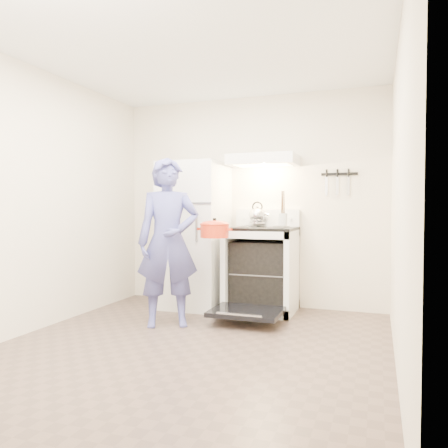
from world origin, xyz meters
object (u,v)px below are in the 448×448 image
at_px(stove_body, 261,271).
at_px(person, 168,242).
at_px(tea_kettle, 257,214).
at_px(dutch_oven, 215,231).
at_px(refrigerator, 194,235).

xyz_separation_m(stove_body, person, (-0.72, -0.90, 0.37)).
xyz_separation_m(tea_kettle, dutch_oven, (-0.23, -0.82, -0.16)).
xyz_separation_m(stove_body, dutch_oven, (-0.33, -0.64, 0.47)).
distance_m(stove_body, person, 1.20).
relative_size(stove_body, tea_kettle, 3.16).
relative_size(refrigerator, stove_body, 1.85).
bearing_deg(stove_body, tea_kettle, 118.07).
bearing_deg(person, dutch_oven, 5.55).
bearing_deg(tea_kettle, stove_body, -61.93).
bearing_deg(tea_kettle, person, -119.69).
xyz_separation_m(person, dutch_oven, (0.39, 0.26, 0.10)).
height_order(stove_body, tea_kettle, tea_kettle).
relative_size(tea_kettle, person, 0.18).
distance_m(refrigerator, person, 0.88).
height_order(refrigerator, person, refrigerator).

